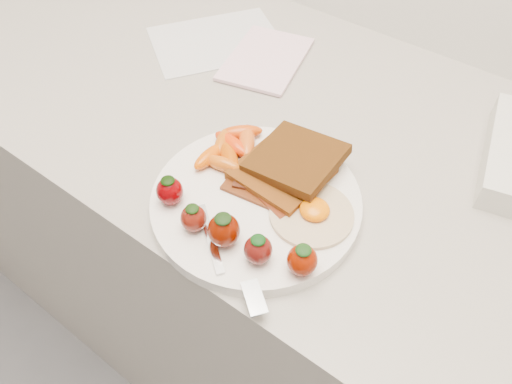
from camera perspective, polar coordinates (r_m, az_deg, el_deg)
The scene contains 11 objects.
counter at distance 1.10m, azimuth 5.34°, elevation -11.05°, with size 2.00×0.60×0.90m, color gray.
plate at distance 0.64m, azimuth 0.00°, elevation -1.11°, with size 0.27×0.27×0.02m, color white.
toast_lower at distance 0.66m, azimuth 3.00°, elevation 2.32°, with size 0.11×0.11×0.01m, color #492A07.
toast_upper at distance 0.65m, azimuth 4.62°, elevation 3.83°, with size 0.11×0.11×0.01m, color black.
fried_egg at distance 0.62m, azimuth 6.46°, elevation -2.38°, with size 0.11×0.11×0.02m.
bacon_strips at distance 0.63m, azimuth 0.57°, elevation -0.04°, with size 0.10×0.06×0.01m.
baby_carrots at distance 0.68m, azimuth -2.96°, elevation 5.13°, with size 0.08×0.12×0.02m.
strawberries at distance 0.58m, azimuth -3.06°, elevation -4.27°, with size 0.22×0.06×0.05m.
fork at distance 0.57m, azimuth -3.07°, elevation -8.15°, with size 0.16×0.09×0.00m.
paper_sheet at distance 0.94m, azimuth -4.55°, elevation 16.83°, with size 0.17×0.22×0.00m, color silver.
notepad at distance 0.89m, azimuth 1.14°, elevation 14.98°, with size 0.12×0.17×0.01m, color #F3C4D2.
Camera 1 is at (0.25, 1.20, 1.40)m, focal length 35.00 mm.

